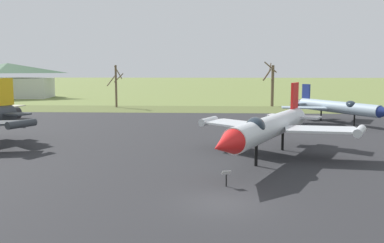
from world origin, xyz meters
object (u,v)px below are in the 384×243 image
(jet_fighter_rear_left, at_px, (339,107))
(info_placard_front_left, at_px, (226,177))
(jet_fighter_front_left, at_px, (269,127))
(visitor_building, at_px, (8,81))
(info_placard_front_right, at_px, (6,123))

(jet_fighter_rear_left, bearing_deg, info_placard_front_left, -117.31)
(jet_fighter_front_left, bearing_deg, jet_fighter_rear_left, 61.52)
(jet_fighter_front_left, relative_size, visitor_building, 0.81)
(visitor_building, bearing_deg, info_placard_front_left, -55.88)
(info_placard_front_left, relative_size, info_placard_front_right, 1.00)
(info_placard_front_right, bearing_deg, info_placard_front_left, -42.95)
(info_placard_front_left, bearing_deg, info_placard_front_right, 137.05)
(info_placard_front_left, xyz_separation_m, visitor_building, (-48.78, 72.00, 3.33))
(info_placard_front_right, xyz_separation_m, jet_fighter_rear_left, (39.25, 5.66, 1.49))
(info_placard_front_left, distance_m, info_placard_front_right, 33.52)
(jet_fighter_front_left, relative_size, info_placard_front_left, 16.83)
(jet_fighter_front_left, distance_m, info_placard_front_right, 31.85)
(info_placard_front_left, distance_m, visitor_building, 87.03)
(info_placard_front_right, bearing_deg, jet_fighter_rear_left, 8.21)
(jet_fighter_front_left, xyz_separation_m, visitor_building, (-52.14, 64.43, 1.50))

